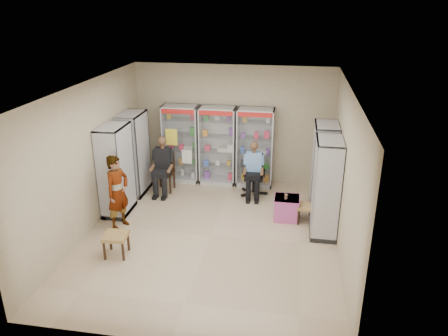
% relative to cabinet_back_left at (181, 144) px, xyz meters
% --- Properties ---
extents(floor, '(6.00, 6.00, 0.00)m').
position_rel_cabinet_back_left_xyz_m(floor, '(1.30, -2.73, -1.00)').
color(floor, tan).
rests_on(floor, ground).
extents(room_shell, '(5.02, 6.02, 3.01)m').
position_rel_cabinet_back_left_xyz_m(room_shell, '(1.30, -2.73, 0.97)').
color(room_shell, '#BDAC8C').
rests_on(room_shell, ground).
extents(cabinet_back_left, '(0.90, 0.50, 2.00)m').
position_rel_cabinet_back_left_xyz_m(cabinet_back_left, '(0.00, 0.00, 0.00)').
color(cabinet_back_left, '#9EA0A5').
rests_on(cabinet_back_left, floor).
extents(cabinet_back_mid, '(0.90, 0.50, 2.00)m').
position_rel_cabinet_back_left_xyz_m(cabinet_back_mid, '(0.95, 0.00, 0.00)').
color(cabinet_back_mid, silver).
rests_on(cabinet_back_mid, floor).
extents(cabinet_back_right, '(0.90, 0.50, 2.00)m').
position_rel_cabinet_back_left_xyz_m(cabinet_back_right, '(1.90, 0.00, 0.00)').
color(cabinet_back_right, '#B5B7BD').
rests_on(cabinet_back_right, floor).
extents(cabinet_right_far, '(0.90, 0.50, 2.00)m').
position_rel_cabinet_back_left_xyz_m(cabinet_right_far, '(3.53, -1.13, 0.00)').
color(cabinet_right_far, '#A0A3A6').
rests_on(cabinet_right_far, floor).
extents(cabinet_right_near, '(0.90, 0.50, 2.00)m').
position_rel_cabinet_back_left_xyz_m(cabinet_right_near, '(3.53, -2.23, 0.00)').
color(cabinet_right_near, '#ABAEB2').
rests_on(cabinet_right_near, floor).
extents(cabinet_left_far, '(0.90, 0.50, 2.00)m').
position_rel_cabinet_back_left_xyz_m(cabinet_left_far, '(-0.93, -0.93, 0.00)').
color(cabinet_left_far, '#A4A6AB').
rests_on(cabinet_left_far, floor).
extents(cabinet_left_near, '(0.90, 0.50, 2.00)m').
position_rel_cabinet_back_left_xyz_m(cabinet_left_near, '(-0.93, -2.03, 0.00)').
color(cabinet_left_near, silver).
rests_on(cabinet_left_near, floor).
extents(wooden_chair, '(0.42, 0.42, 0.94)m').
position_rel_cabinet_back_left_xyz_m(wooden_chair, '(-0.25, -0.73, -0.53)').
color(wooden_chair, '#322213').
rests_on(wooden_chair, floor).
extents(seated_customer, '(0.44, 0.60, 1.34)m').
position_rel_cabinet_back_left_xyz_m(seated_customer, '(-0.25, -0.78, -0.33)').
color(seated_customer, black).
rests_on(seated_customer, floor).
extents(office_chair, '(0.58, 0.58, 1.01)m').
position_rel_cabinet_back_left_xyz_m(office_chair, '(1.94, -0.60, -0.49)').
color(office_chair, black).
rests_on(office_chair, floor).
extents(seated_shopkeeper, '(0.45, 0.61, 1.29)m').
position_rel_cabinet_back_left_xyz_m(seated_shopkeeper, '(1.94, -0.65, -0.36)').
color(seated_shopkeeper, '#7398E4').
rests_on(seated_shopkeeper, floor).
extents(pink_trunk, '(0.52, 0.50, 0.50)m').
position_rel_cabinet_back_left_xyz_m(pink_trunk, '(2.78, -1.74, -0.75)').
color(pink_trunk, '#B14673').
rests_on(pink_trunk, floor).
extents(tea_glass, '(0.07, 0.07, 0.11)m').
position_rel_cabinet_back_left_xyz_m(tea_glass, '(2.76, -1.79, -0.45)').
color(tea_glass, '#511F07').
rests_on(tea_glass, pink_trunk).
extents(woven_stool_a, '(0.42, 0.42, 0.40)m').
position_rel_cabinet_back_left_xyz_m(woven_stool_a, '(3.20, -1.83, -0.80)').
color(woven_stool_a, '#96683F').
rests_on(woven_stool_a, floor).
extents(woven_stool_b, '(0.47, 0.47, 0.43)m').
position_rel_cabinet_back_left_xyz_m(woven_stool_b, '(-0.30, -3.72, -0.78)').
color(woven_stool_b, '#9E7942').
rests_on(woven_stool_b, floor).
extents(standing_man, '(0.56, 0.68, 1.58)m').
position_rel_cabinet_back_left_xyz_m(standing_man, '(-0.65, -2.67, -0.21)').
color(standing_man, '#9A9B9D').
rests_on(standing_man, floor).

